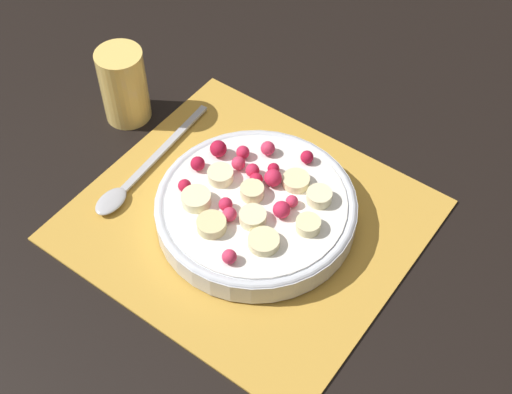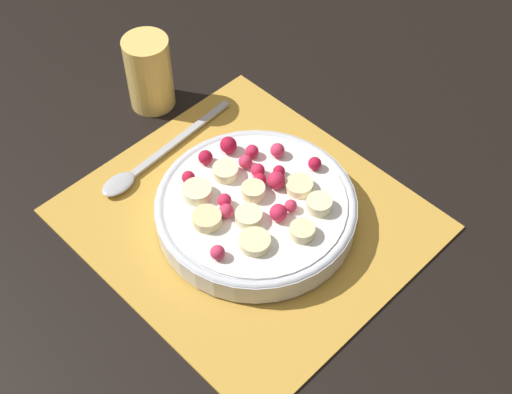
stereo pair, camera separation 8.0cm
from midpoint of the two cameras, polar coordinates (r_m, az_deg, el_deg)
The scene contains 5 objects.
ground_plane at distance 0.83m, azimuth -3.45°, elevation -2.09°, with size 3.00×3.00×0.00m, color black.
placemat at distance 0.83m, azimuth -3.46°, elevation -1.96°, with size 0.37×0.34×0.01m.
fruit_bowl at distance 0.81m, azimuth -2.83°, elevation -0.99°, with size 0.23×0.23×0.05m.
spoon at distance 0.88m, azimuth -12.47°, elevation 1.16°, with size 0.03×0.22×0.01m.
drinking_glass at distance 0.94m, azimuth -12.97°, elevation 8.57°, with size 0.06×0.06×0.10m.
Camera 1 is at (0.31, -0.40, 0.66)m, focal length 50.00 mm.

